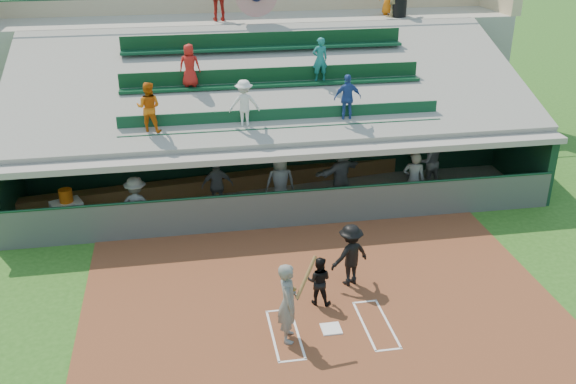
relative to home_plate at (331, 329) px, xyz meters
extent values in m
plane|color=#275718|center=(0.00, 0.00, -0.04)|extent=(100.00, 100.00, 0.00)
cube|color=brown|center=(0.00, 0.50, -0.03)|extent=(11.00, 9.00, 0.02)
cube|color=white|center=(0.00, 0.00, 0.00)|extent=(0.43, 0.43, 0.03)
cube|color=white|center=(-0.75, 0.00, -0.01)|extent=(0.05, 1.80, 0.01)
cube|color=white|center=(0.75, 0.00, -0.01)|extent=(0.05, 1.80, 0.01)
cube|color=white|center=(-1.30, 0.00, -0.01)|extent=(0.05, 1.80, 0.01)
cube|color=white|center=(1.30, 0.00, -0.01)|extent=(0.05, 1.80, 0.01)
cube|color=white|center=(-1.02, 0.90, -0.01)|extent=(0.60, 0.05, 0.01)
cube|color=white|center=(1.02, 0.90, -0.01)|extent=(0.60, 0.05, 0.01)
cube|color=white|center=(-1.02, -0.90, -0.01)|extent=(0.60, 0.05, 0.01)
cube|color=white|center=(1.02, -0.90, -0.01)|extent=(0.60, 0.05, 0.01)
cube|color=gray|center=(0.00, 6.75, -0.02)|extent=(16.00, 3.50, 0.04)
cube|color=gray|center=(0.00, 13.50, 2.26)|extent=(20.00, 3.00, 4.60)
cube|color=#505550|center=(0.00, 5.00, 0.52)|extent=(16.00, 0.06, 1.10)
cylinder|color=#123B24|center=(0.00, 5.00, 1.09)|extent=(16.00, 0.08, 0.08)
cube|color=black|center=(0.00, 8.50, 1.07)|extent=(16.00, 0.25, 2.20)
cube|color=black|center=(-8.00, 6.75, 1.07)|extent=(0.25, 3.50, 2.20)
cube|color=black|center=(8.00, 6.75, 1.07)|extent=(0.25, 3.50, 2.20)
cube|color=gray|center=(0.00, 6.75, 2.17)|extent=(16.40, 3.90, 0.18)
cube|color=gray|center=(0.00, 10.25, 1.12)|extent=(16.40, 3.50, 2.30)
cube|color=gray|center=(0.00, 11.90, 2.26)|extent=(16.40, 0.30, 4.60)
cube|color=gray|center=(0.00, 8.60, 3.42)|extent=(16.40, 6.51, 2.37)
cube|color=#0D3C24|center=(0.00, 6.20, 2.62)|extent=(9.40, 0.42, 0.08)
cube|color=#0D3A23|center=(0.00, 6.40, 2.88)|extent=(9.40, 0.06, 0.45)
cube|color=#0D3A20|center=(0.00, 8.10, 3.37)|extent=(9.40, 0.42, 0.08)
cube|color=#0B3319|center=(0.00, 8.30, 3.62)|extent=(9.40, 0.06, 0.45)
cube|color=#0C3822|center=(0.00, 10.00, 4.12)|extent=(9.40, 0.42, 0.08)
cube|color=#0B3419|center=(0.00, 10.20, 4.38)|extent=(9.40, 0.06, 0.45)
imported|color=#D2610C|center=(-3.78, 6.30, 3.36)|extent=(0.80, 0.69, 1.42)
imported|color=silver|center=(-1.12, 6.30, 3.34)|extent=(0.88, 0.51, 1.36)
imported|color=#254695|center=(1.90, 6.30, 3.35)|extent=(0.81, 0.34, 1.39)
imported|color=#B21914|center=(-2.55, 8.20, 4.05)|extent=(0.68, 0.49, 1.29)
imported|color=#186E6C|center=(1.48, 8.20, 4.08)|extent=(0.52, 0.37, 1.35)
imported|color=#5F615C|center=(-0.99, -0.14, 0.90)|extent=(0.51, 0.71, 1.82)
cylinder|color=olive|center=(-0.64, -0.29, 1.57)|extent=(0.56, 0.54, 0.75)
sphere|color=olive|center=(-0.86, -0.14, 1.22)|extent=(0.10, 0.10, 0.10)
imported|color=black|center=(-0.06, 1.05, 0.59)|extent=(0.71, 0.63, 1.20)
imported|color=black|center=(0.87, 1.76, 0.78)|extent=(1.17, 0.92, 1.59)
cube|color=brown|center=(0.26, 8.09, 0.25)|extent=(16.54, 2.69, 0.50)
cube|color=white|center=(-6.34, 6.17, 0.37)|extent=(1.01, 0.90, 0.73)
cylinder|color=#DF600D|center=(-6.31, 6.17, 0.92)|extent=(0.38, 0.38, 0.38)
imported|color=#51534E|center=(-4.31, 5.38, 0.84)|extent=(1.16, 0.79, 1.67)
imported|color=#535551|center=(-1.99, 6.41, 0.81)|extent=(0.95, 0.42, 1.61)
imported|color=#60635E|center=(-0.13, 6.10, 0.90)|extent=(0.89, 0.59, 1.80)
imported|color=#60635D|center=(1.81, 6.46, 0.93)|extent=(1.77, 1.32, 1.86)
imported|color=#585B56|center=(3.84, 5.53, 0.92)|extent=(0.77, 0.64, 1.82)
imported|color=#5B5D58|center=(4.91, 7.00, 0.89)|extent=(0.91, 0.73, 1.77)
cylinder|color=black|center=(5.52, 12.65, 5.00)|extent=(0.57, 0.57, 0.86)
camera|label=1|loc=(-2.93, -11.24, 8.53)|focal=40.00mm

